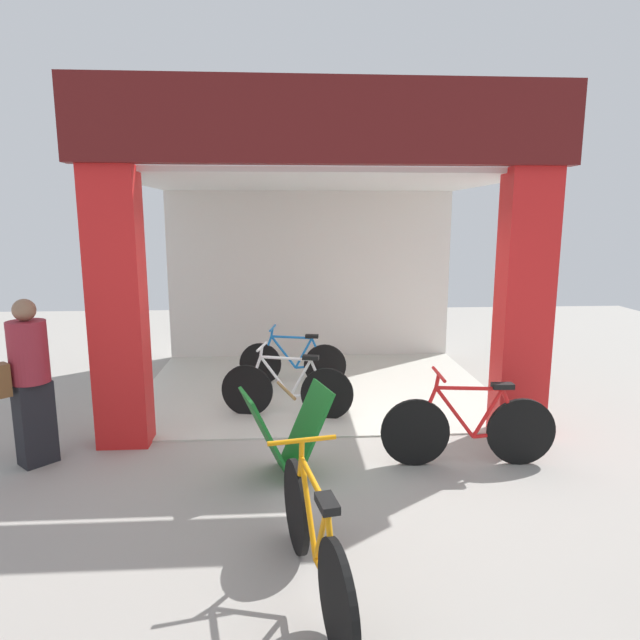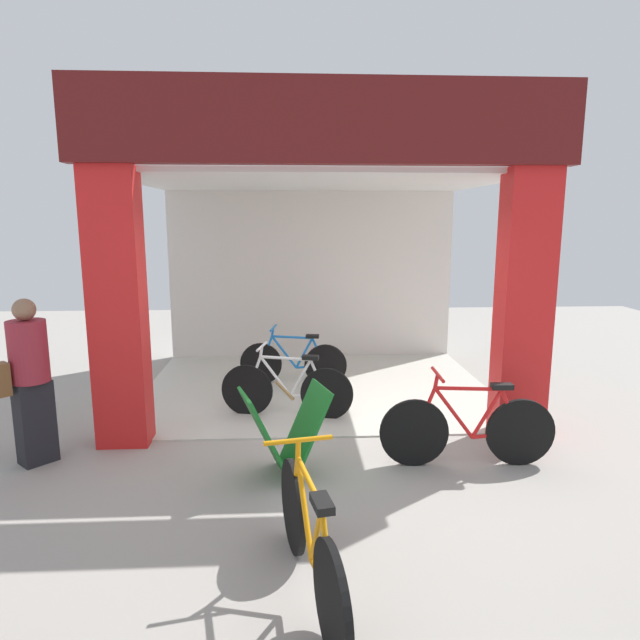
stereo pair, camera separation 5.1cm
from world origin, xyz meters
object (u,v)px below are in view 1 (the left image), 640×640
at_px(bicycle_inside_1, 287,389).
at_px(sandwich_board_sign, 286,432).
at_px(bicycle_parked_0, 469,428).
at_px(bicycle_parked_1, 314,542).
at_px(pedestrian_1, 29,380).
at_px(bicycle_inside_0, 293,362).

xyz_separation_m(bicycle_inside_1, sandwich_board_sign, (-0.01, -1.51, 0.06)).
bearing_deg(bicycle_parked_0, bicycle_parked_1, -131.54).
height_order(bicycle_parked_1, pedestrian_1, pedestrian_1).
xyz_separation_m(bicycle_parked_0, bicycle_parked_1, (-1.59, -1.80, 0.00)).
height_order(bicycle_parked_0, sandwich_board_sign, bicycle_parked_0).
height_order(bicycle_inside_1, pedestrian_1, pedestrian_1).
distance_m(bicycle_inside_1, pedestrian_1, 2.75).
bearing_deg(pedestrian_1, bicycle_inside_1, 24.44).
bearing_deg(bicycle_inside_0, bicycle_parked_1, -89.00).
bearing_deg(bicycle_parked_0, bicycle_inside_1, 141.41).
distance_m(bicycle_parked_0, pedestrian_1, 4.26).
distance_m(bicycle_parked_0, bicycle_parked_1, 2.40).
bearing_deg(bicycle_inside_1, sandwich_board_sign, -90.28).
distance_m(bicycle_inside_0, sandwich_board_sign, 2.82).
bearing_deg(pedestrian_1, bicycle_parked_0, -3.81).
bearing_deg(bicycle_parked_1, pedestrian_1, 141.67).
bearing_deg(bicycle_inside_0, sandwich_board_sign, -91.87).
relative_size(bicycle_inside_1, bicycle_parked_1, 0.95).
height_order(bicycle_inside_0, bicycle_inside_1, bicycle_inside_1).
bearing_deg(bicycle_inside_0, bicycle_parked_0, -58.33).
height_order(bicycle_inside_0, bicycle_parked_1, bicycle_parked_1).
xyz_separation_m(bicycle_inside_0, bicycle_parked_0, (1.67, -2.71, 0.03)).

